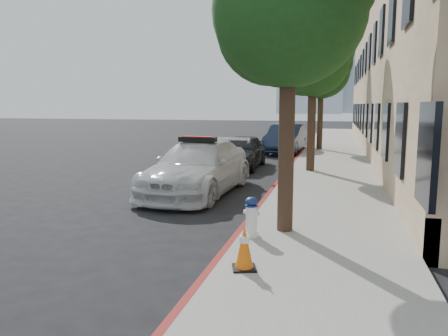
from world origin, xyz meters
The scene contains 14 objects.
ground centered at (0.00, 0.00, 0.00)m, with size 120.00×120.00×0.00m, color black.
sidewalk centered at (3.60, 10.00, 0.07)m, with size 3.20×50.00×0.15m, color gray.
curb_strip centered at (2.06, 10.00, 0.07)m, with size 0.12×50.00×0.15m, color maroon.
building centered at (9.20, 15.00, 5.00)m, with size 8.00×36.00×10.00m, color tan.
tower_left centered at (-4.00, 120.00, 30.00)m, with size 18.00×14.00×60.00m, color #9EA8B7.
tower_right centered at (9.00, 135.00, 22.00)m, with size 14.00×14.00×44.00m, color #9EA8B7.
tree_near centered at (2.93, -2.01, 4.27)m, with size 2.92×2.82×5.62m.
tree_mid centered at (2.93, 5.99, 4.16)m, with size 2.77×2.64×5.43m.
tree_far centered at (2.93, 13.99, 4.39)m, with size 3.10×3.00×5.81m.
police_car centered at (-0.04, 1.65, 0.76)m, with size 2.40×5.31×1.66m.
parked_car_mid centered at (0.07, 7.01, 0.68)m, with size 1.60×3.98×1.36m, color black.
parked_car_far centered at (1.20, 13.00, 0.76)m, with size 1.61×4.62×1.52m, color #151F36.
fire_hydrant centered at (2.35, -2.56, 0.51)m, with size 0.31×0.28×0.74m.
traffic_cone centered at (2.56, -4.17, 0.48)m, with size 0.43×0.43×0.66m.
Camera 1 is at (3.82, -10.22, 2.55)m, focal length 35.00 mm.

